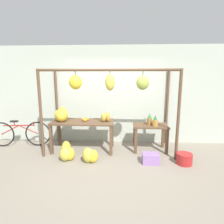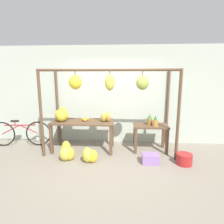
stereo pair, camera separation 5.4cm
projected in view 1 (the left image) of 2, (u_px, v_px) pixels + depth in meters
ground_plane at (107, 166)px, 4.13m from camera, size 20.00×20.00×0.00m
shop_wall_back at (111, 95)px, 5.45m from camera, size 8.00×0.08×2.80m
stall_awning at (109, 92)px, 4.43m from camera, size 3.27×1.28×2.11m
display_table_main at (83, 125)px, 4.89m from camera, size 1.60×0.71×0.79m
display_table_side at (150, 131)px, 4.90m from camera, size 0.88×0.56×0.70m
banana_pile_on_table at (62, 115)px, 4.84m from camera, size 0.40×0.48×0.36m
orange_pile at (85, 120)px, 4.86m from camera, size 0.18×0.21×0.09m
pineapple_cluster at (152, 121)px, 4.80m from camera, size 0.27×0.27×0.30m
banana_pile_ground_left at (67, 153)px, 4.39m from camera, size 0.42×0.41×0.44m
banana_pile_ground_right at (90, 156)px, 4.26m from camera, size 0.44×0.34×0.35m
fruit_crate_white at (151, 158)px, 4.24m from camera, size 0.37×0.27×0.22m
blue_bucket at (184, 159)px, 4.19m from camera, size 0.35×0.35×0.25m
parked_bicycle at (20, 134)px, 5.23m from camera, size 1.69×0.22×0.74m
papaya_pile at (106, 117)px, 4.80m from camera, size 0.30×0.27×0.25m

